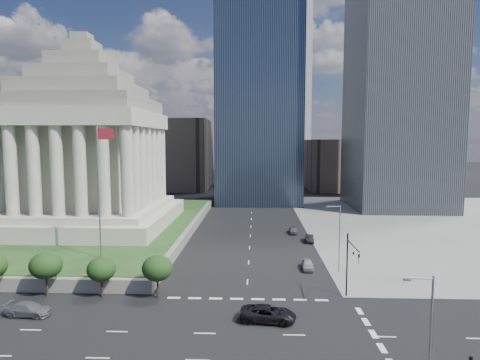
{
  "coord_description": "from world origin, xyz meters",
  "views": [
    {
      "loc": [
        1.11,
        -33.61,
        19.33
      ],
      "look_at": [
        -0.87,
        16.12,
        14.52
      ],
      "focal_mm": 30.0,
      "sensor_mm": 36.0,
      "label": 1
    }
  ],
  "objects_px": {
    "war_memorial": "(85,131)",
    "pickup_truck": "(268,314)",
    "street_lamp_north": "(338,234)",
    "parked_sedan_far": "(293,230)",
    "flagpole": "(100,184)",
    "traffic_signal_ne": "(351,259)",
    "suv_grey": "(28,309)",
    "parked_sedan_mid": "(310,239)",
    "parked_sedan_near": "(308,265)",
    "street_lamp_south": "(428,335)"
  },
  "relations": [
    {
      "from": "street_lamp_north",
      "to": "pickup_truck",
      "type": "distance_m",
      "value": 20.73
    },
    {
      "from": "street_lamp_south",
      "to": "parked_sedan_far",
      "type": "height_order",
      "value": "street_lamp_south"
    },
    {
      "from": "war_memorial",
      "to": "pickup_truck",
      "type": "distance_m",
      "value": 57.9
    },
    {
      "from": "pickup_truck",
      "to": "parked_sedan_mid",
      "type": "distance_m",
      "value": 35.66
    },
    {
      "from": "war_memorial",
      "to": "street_lamp_north",
      "type": "height_order",
      "value": "war_memorial"
    },
    {
      "from": "street_lamp_north",
      "to": "traffic_signal_ne",
      "type": "bearing_deg",
      "value": -94.19
    },
    {
      "from": "war_memorial",
      "to": "traffic_signal_ne",
      "type": "distance_m",
      "value": 60.0
    },
    {
      "from": "street_lamp_south",
      "to": "flagpole",
      "type": "bearing_deg",
      "value": 139.53
    },
    {
      "from": "flagpole",
      "to": "traffic_signal_ne",
      "type": "xyz_separation_m",
      "value": [
        34.33,
        -10.3,
        -7.86
      ]
    },
    {
      "from": "flagpole",
      "to": "street_lamp_south",
      "type": "bearing_deg",
      "value": -40.47
    },
    {
      "from": "traffic_signal_ne",
      "to": "pickup_truck",
      "type": "height_order",
      "value": "traffic_signal_ne"
    },
    {
      "from": "war_memorial",
      "to": "parked_sedan_mid",
      "type": "height_order",
      "value": "war_memorial"
    },
    {
      "from": "flagpole",
      "to": "street_lamp_north",
      "type": "xyz_separation_m",
      "value": [
        35.16,
        1.0,
        -7.45
      ]
    },
    {
      "from": "traffic_signal_ne",
      "to": "street_lamp_north",
      "type": "height_order",
      "value": "street_lamp_north"
    },
    {
      "from": "street_lamp_north",
      "to": "parked_sedan_far",
      "type": "height_order",
      "value": "street_lamp_north"
    },
    {
      "from": "traffic_signal_ne",
      "to": "parked_sedan_mid",
      "type": "height_order",
      "value": "traffic_signal_ne"
    },
    {
      "from": "war_memorial",
      "to": "flagpole",
      "type": "xyz_separation_m",
      "value": [
        12.17,
        -24.0,
        -8.29
      ]
    },
    {
      "from": "flagpole",
      "to": "suv_grey",
      "type": "distance_m",
      "value": 20.09
    },
    {
      "from": "street_lamp_south",
      "to": "parked_sedan_far",
      "type": "relative_size",
      "value": 2.43
    },
    {
      "from": "war_memorial",
      "to": "flagpole",
      "type": "bearing_deg",
      "value": -63.11
    },
    {
      "from": "traffic_signal_ne",
      "to": "street_lamp_south",
      "type": "relative_size",
      "value": 0.8
    },
    {
      "from": "flagpole",
      "to": "street_lamp_north",
      "type": "relative_size",
      "value": 2.0
    },
    {
      "from": "traffic_signal_ne",
      "to": "street_lamp_north",
      "type": "relative_size",
      "value": 0.8
    },
    {
      "from": "traffic_signal_ne",
      "to": "parked_sedan_mid",
      "type": "distance_m",
      "value": 29.19
    },
    {
      "from": "street_lamp_north",
      "to": "parked_sedan_far",
      "type": "relative_size",
      "value": 2.43
    },
    {
      "from": "parked_sedan_mid",
      "to": "parked_sedan_far",
      "type": "relative_size",
      "value": 0.99
    },
    {
      "from": "traffic_signal_ne",
      "to": "suv_grey",
      "type": "xyz_separation_m",
      "value": [
        -36.63,
        -5.35,
        -4.51
      ]
    },
    {
      "from": "flagpole",
      "to": "traffic_signal_ne",
      "type": "relative_size",
      "value": 2.5
    },
    {
      "from": "traffic_signal_ne",
      "to": "suv_grey",
      "type": "distance_m",
      "value": 37.29
    },
    {
      "from": "street_lamp_north",
      "to": "parked_sedan_near",
      "type": "bearing_deg",
      "value": 168.34
    },
    {
      "from": "street_lamp_south",
      "to": "parked_sedan_near",
      "type": "height_order",
      "value": "street_lamp_south"
    },
    {
      "from": "street_lamp_south",
      "to": "suv_grey",
      "type": "height_order",
      "value": "street_lamp_south"
    },
    {
      "from": "street_lamp_south",
      "to": "street_lamp_north",
      "type": "distance_m",
      "value": 31.0
    },
    {
      "from": "parked_sedan_near",
      "to": "parked_sedan_mid",
      "type": "distance_m",
      "value": 16.8
    },
    {
      "from": "war_memorial",
      "to": "parked_sedan_mid",
      "type": "xyz_separation_m",
      "value": [
        45.49,
        -5.49,
        -20.73
      ]
    },
    {
      "from": "pickup_truck",
      "to": "parked_sedan_far",
      "type": "distance_m",
      "value": 42.05
    },
    {
      "from": "traffic_signal_ne",
      "to": "parked_sedan_far",
      "type": "xyz_separation_m",
      "value": [
        -3.5,
        35.85,
        -4.55
      ]
    },
    {
      "from": "flagpole",
      "to": "street_lamp_north",
      "type": "bearing_deg",
      "value": 1.63
    },
    {
      "from": "war_memorial",
      "to": "street_lamp_north",
      "type": "distance_m",
      "value": 54.92
    },
    {
      "from": "flagpole",
      "to": "parked_sedan_mid",
      "type": "distance_m",
      "value": 40.1
    },
    {
      "from": "war_memorial",
      "to": "suv_grey",
      "type": "relative_size",
      "value": 7.65
    },
    {
      "from": "war_memorial",
      "to": "parked_sedan_near",
      "type": "distance_m",
      "value": 52.58
    },
    {
      "from": "street_lamp_south",
      "to": "suv_grey",
      "type": "xyz_separation_m",
      "value": [
        -37.46,
        14.34,
        -4.92
      ]
    },
    {
      "from": "suv_grey",
      "to": "war_memorial",
      "type": "bearing_deg",
      "value": 17.97
    },
    {
      "from": "flagpole",
      "to": "parked_sedan_mid",
      "type": "relative_size",
      "value": 4.92
    },
    {
      "from": "flagpole",
      "to": "suv_grey",
      "type": "xyz_separation_m",
      "value": [
        -2.3,
        -15.66,
        -12.37
      ]
    },
    {
      "from": "pickup_truck",
      "to": "parked_sedan_near",
      "type": "relative_size",
      "value": 1.41
    },
    {
      "from": "street_lamp_north",
      "to": "parked_sedan_near",
      "type": "height_order",
      "value": "street_lamp_north"
    },
    {
      "from": "suv_grey",
      "to": "street_lamp_north",
      "type": "bearing_deg",
      "value": -62.03
    },
    {
      "from": "street_lamp_north",
      "to": "parked_sedan_near",
      "type": "relative_size",
      "value": 2.35
    }
  ]
}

